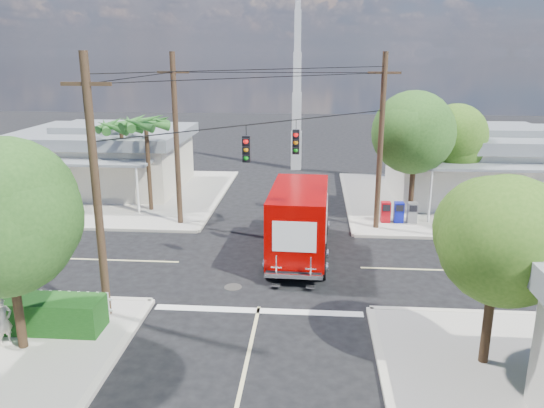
# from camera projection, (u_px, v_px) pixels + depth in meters

# --- Properties ---
(ground) EXTENTS (120.00, 120.00, 0.00)m
(ground) POSITION_uv_depth(u_px,v_px,m) (268.00, 265.00, 23.16)
(ground) COLOR black
(ground) RESTS_ON ground
(sidewalk_ne) EXTENTS (14.12, 14.12, 0.14)m
(sidewalk_ne) POSITION_uv_depth(u_px,v_px,m) (459.00, 202.00, 32.74)
(sidewalk_ne) COLOR #ADA89D
(sidewalk_ne) RESTS_ON ground
(sidewalk_nw) EXTENTS (14.12, 14.12, 0.14)m
(sidewalk_nw) POSITION_uv_depth(u_px,v_px,m) (116.00, 194.00, 34.39)
(sidewalk_nw) COLOR #ADA89D
(sidewalk_nw) RESTS_ON ground
(road_markings) EXTENTS (32.00, 32.00, 0.01)m
(road_markings) POSITION_uv_depth(u_px,v_px,m) (265.00, 278.00, 21.75)
(road_markings) COLOR beige
(road_markings) RESTS_ON ground
(building_ne) EXTENTS (11.80, 10.20, 4.50)m
(building_ne) POSITION_uv_depth(u_px,v_px,m) (484.00, 163.00, 33.04)
(building_ne) COLOR silver
(building_ne) RESTS_ON sidewalk_ne
(building_nw) EXTENTS (10.80, 10.20, 4.30)m
(building_nw) POSITION_uv_depth(u_px,v_px,m) (106.00, 157.00, 35.41)
(building_nw) COLOR beige
(building_nw) RESTS_ON sidewalk_nw
(radio_tower) EXTENTS (0.80, 0.80, 17.00)m
(radio_tower) POSITION_uv_depth(u_px,v_px,m) (297.00, 97.00, 40.74)
(radio_tower) COLOR silver
(radio_tower) RESTS_ON ground
(tree_sw_front) EXTENTS (3.88, 3.78, 6.03)m
(tree_sw_front) POSITION_uv_depth(u_px,v_px,m) (5.00, 218.00, 15.27)
(tree_sw_front) COLOR #422D1C
(tree_sw_front) RESTS_ON sidewalk_sw
(tree_ne_front) EXTENTS (4.21, 4.14, 6.66)m
(tree_ne_front) POSITION_uv_depth(u_px,v_px,m) (416.00, 135.00, 27.78)
(tree_ne_front) COLOR #422D1C
(tree_ne_front) RESTS_ON sidewalk_ne
(tree_ne_back) EXTENTS (3.77, 3.66, 5.82)m
(tree_ne_back) POSITION_uv_depth(u_px,v_px,m) (455.00, 140.00, 29.85)
(tree_ne_back) COLOR #422D1C
(tree_ne_back) RESTS_ON sidewalk_ne
(tree_se) EXTENTS (3.67, 3.54, 5.62)m
(tree_se) POSITION_uv_depth(u_px,v_px,m) (499.00, 237.00, 14.57)
(tree_se) COLOR #422D1C
(tree_se) RESTS_ON sidewalk_se
(palm_nw_front) EXTENTS (3.01, 3.08, 5.59)m
(palm_nw_front) POSITION_uv_depth(u_px,v_px,m) (146.00, 125.00, 29.53)
(palm_nw_front) COLOR #422D1C
(palm_nw_front) RESTS_ON sidewalk_nw
(palm_nw_back) EXTENTS (3.01, 3.08, 5.19)m
(palm_nw_back) POSITION_uv_depth(u_px,v_px,m) (121.00, 128.00, 31.22)
(palm_nw_back) COLOR #422D1C
(palm_nw_back) RESTS_ON sidewalk_nw
(utility_poles) EXTENTS (12.00, 10.68, 9.00)m
(utility_poles) POSITION_uv_depth(u_px,v_px,m) (236.00, 152.00, 23.53)
(utility_poles) COLOR #473321
(utility_poles) RESTS_ON ground
(picket_fence) EXTENTS (5.94, 0.06, 1.00)m
(picket_fence) POSITION_uv_depth(u_px,v_px,m) (29.00, 302.00, 18.20)
(picket_fence) COLOR silver
(picket_fence) RESTS_ON sidewalk_sw
(hedge_sw) EXTENTS (6.20, 1.20, 1.10)m
(hedge_sw) POSITION_uv_depth(u_px,v_px,m) (10.00, 313.00, 17.44)
(hedge_sw) COLOR #133E11
(hedge_sw) RESTS_ON sidewalk_sw
(vending_boxes) EXTENTS (1.90, 0.50, 1.10)m
(vending_boxes) POSITION_uv_depth(u_px,v_px,m) (399.00, 212.00, 28.42)
(vending_boxes) COLOR #A10912
(vending_boxes) RESTS_ON sidewalk_ne
(delivery_truck) EXTENTS (2.72, 7.79, 3.33)m
(delivery_truck) POSITION_uv_depth(u_px,v_px,m) (300.00, 220.00, 23.85)
(delivery_truck) COLOR black
(delivery_truck) RESTS_ON ground
(parked_car) EXTENTS (6.17, 3.83, 1.59)m
(parked_car) POSITION_uv_depth(u_px,v_px,m) (542.00, 241.00, 23.78)
(parked_car) COLOR silver
(parked_car) RESTS_ON ground
(pedestrian) EXTENTS (0.61, 0.68, 1.55)m
(pedestrian) POSITION_uv_depth(u_px,v_px,m) (3.00, 321.00, 16.41)
(pedestrian) COLOR beige
(pedestrian) RESTS_ON sidewalk_sw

